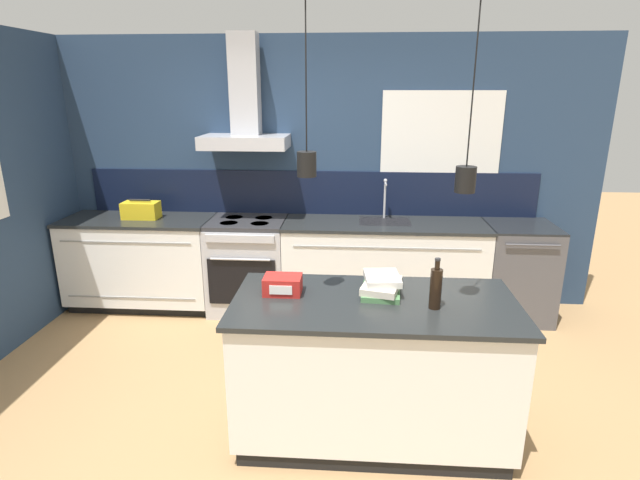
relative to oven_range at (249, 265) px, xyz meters
name	(u,v)px	position (x,y,z in m)	size (l,w,h in m)	color
ground_plane	(284,414)	(0.58, -1.69, -0.46)	(16.00, 16.00, 0.00)	#A87F51
wall_back	(307,169)	(0.56, 0.31, 0.90)	(5.60, 2.28, 2.60)	navy
counter_run_left	(142,262)	(-1.08, 0.01, 0.01)	(1.43, 0.64, 0.91)	black
counter_run_sink	(383,267)	(1.32, 0.01, 0.01)	(1.91, 0.64, 1.29)	black
oven_range	(249,265)	(0.00, 0.00, 0.00)	(0.73, 0.66, 0.91)	#B5B5BA
dishwasher	(517,271)	(2.57, 0.00, 0.00)	(0.62, 0.65, 0.91)	#4C4C51
kitchen_island	(372,368)	(1.16, -1.81, 0.00)	(1.69, 0.82, 0.91)	black
bottle_on_island	(436,288)	(1.49, -1.89, 0.58)	(0.07, 0.07, 0.30)	black
book_stack	(382,285)	(1.20, -1.70, 0.51)	(0.28, 0.35, 0.12)	#4C7F4C
red_supply_box	(283,285)	(0.60, -1.73, 0.51)	(0.23, 0.17, 0.11)	red
yellow_toolbox	(141,210)	(-1.03, 0.00, 0.54)	(0.34, 0.18, 0.19)	gold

